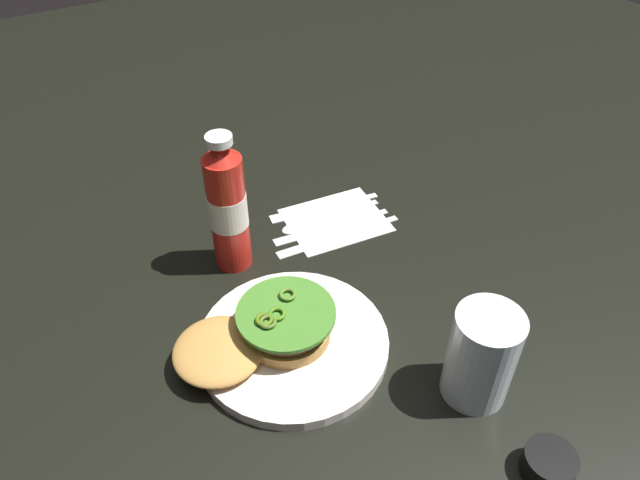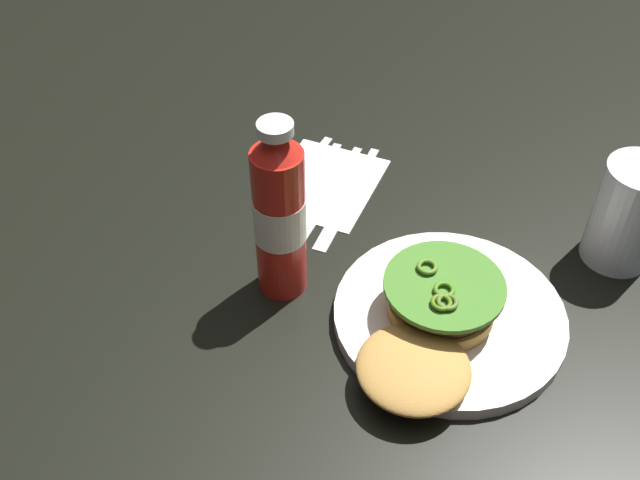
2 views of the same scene
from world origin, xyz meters
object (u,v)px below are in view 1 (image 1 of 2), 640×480
at_px(butter_knife, 325,227).
at_px(water_glass, 481,356).
at_px(burger_sandwich, 261,333).
at_px(steak_knife, 331,237).
at_px(fork_utensil, 315,208).
at_px(napkin, 336,220).
at_px(ketchup_bottle, 228,207).
at_px(condiment_cup, 549,464).
at_px(dinner_plate, 293,343).
at_px(spoon_utensil, 317,219).

bearing_deg(butter_knife, water_glass, 90.16).
height_order(burger_sandwich, steak_knife, burger_sandwich).
distance_m(burger_sandwich, fork_utensil, 0.32).
bearing_deg(napkin, steak_knife, 50.32).
distance_m(ketchup_bottle, butter_knife, 0.19).
xyz_separation_m(water_glass, condiment_cup, (0.00, 0.13, -0.05)).
distance_m(ketchup_bottle, steak_knife, 0.19).
bearing_deg(condiment_cup, fork_utensil, -91.49).
height_order(condiment_cup, napkin, condiment_cup).
distance_m(burger_sandwich, water_glass, 0.28).
bearing_deg(dinner_plate, ketchup_bottle, -90.19).
bearing_deg(spoon_utensil, napkin, 150.87).
bearing_deg(burger_sandwich, fork_utensil, -132.87).
height_order(water_glass, butter_knife, water_glass).
xyz_separation_m(napkin, butter_knife, (0.03, 0.01, 0.00)).
bearing_deg(water_glass, napkin, -94.03).
bearing_deg(condiment_cup, napkin, -93.33).
bearing_deg(fork_utensil, butter_knife, 76.76).
bearing_deg(ketchup_bottle, spoon_utensil, -172.56).
xyz_separation_m(dinner_plate, fork_utensil, (-0.18, -0.24, -0.00)).
bearing_deg(spoon_utensil, butter_knife, 89.41).
bearing_deg(butter_knife, ketchup_bottle, -1.51).
xyz_separation_m(ketchup_bottle, spoon_utensil, (-0.16, -0.02, -0.10)).
relative_size(condiment_cup, butter_knife, 0.28).
height_order(dinner_plate, butter_knife, dinner_plate).
relative_size(water_glass, napkin, 0.82).
xyz_separation_m(burger_sandwich, fork_utensil, (-0.21, -0.23, -0.03)).
xyz_separation_m(burger_sandwich, steak_knife, (-0.20, -0.15, -0.03)).
xyz_separation_m(water_glass, napkin, (-0.03, -0.38, -0.06)).
bearing_deg(condiment_cup, ketchup_bottle, -72.04).
bearing_deg(ketchup_bottle, dinner_plate, 89.81).
bearing_deg(burger_sandwich, spoon_utensil, -134.85).
bearing_deg(burger_sandwich, water_glass, 137.01).
bearing_deg(spoon_utensil, ketchup_bottle, 7.44).
bearing_deg(steak_knife, dinner_plate, 45.91).
height_order(burger_sandwich, spoon_utensil, burger_sandwich).
xyz_separation_m(fork_utensil, butter_knife, (0.01, 0.05, 0.00)).
bearing_deg(condiment_cup, burger_sandwich, -57.60).
bearing_deg(fork_utensil, dinner_plate, 54.38).
xyz_separation_m(napkin, steak_knife, (0.03, 0.04, 0.00)).
distance_m(burger_sandwich, steak_knife, 0.25).
bearing_deg(burger_sandwich, dinner_plate, 159.02).
height_order(water_glass, fork_utensil, water_glass).
relative_size(napkin, spoon_utensil, 0.88).
bearing_deg(water_glass, ketchup_bottle, -66.17).
height_order(napkin, butter_knife, butter_knife).
bearing_deg(spoon_utensil, water_glass, 90.11).
bearing_deg(condiment_cup, spoon_utensil, -90.21).
xyz_separation_m(dinner_plate, napkin, (-0.19, -0.20, -0.01)).
bearing_deg(napkin, water_glass, 85.97).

